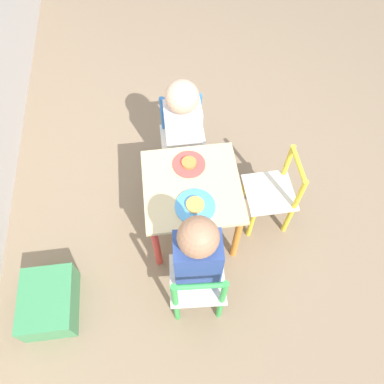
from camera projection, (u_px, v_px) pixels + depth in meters
The scene contains 10 objects.
ground_plane at pixel (192, 225), 2.22m from camera, with size 6.00×6.00×0.00m, color #8C755B.
kids_table at pixel (192, 193), 1.91m from camera, with size 0.48×0.48×0.44m.
chair_green at pixel (198, 285), 1.77m from camera, with size 0.28×0.28×0.52m.
chair_blue at pixel (183, 139), 2.23m from camera, with size 0.26×0.26×0.52m.
chair_yellow at pixel (273, 194), 2.03m from camera, with size 0.26×0.26×0.52m.
child_left at pixel (197, 256), 1.62m from camera, with size 0.22×0.21×0.79m.
child_right at pixel (184, 125), 2.04m from camera, with size 0.22×0.20×0.73m.
plate_left at pixel (195, 206), 1.77m from camera, with size 0.19×0.19×0.03m.
plate_right at pixel (189, 164), 1.90m from camera, with size 0.17×0.17×0.03m.
storage_bin at pixel (49, 302), 1.90m from camera, with size 0.33×0.26×0.17m.
Camera 1 is at (-0.98, 0.12, 2.00)m, focal length 35.00 mm.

